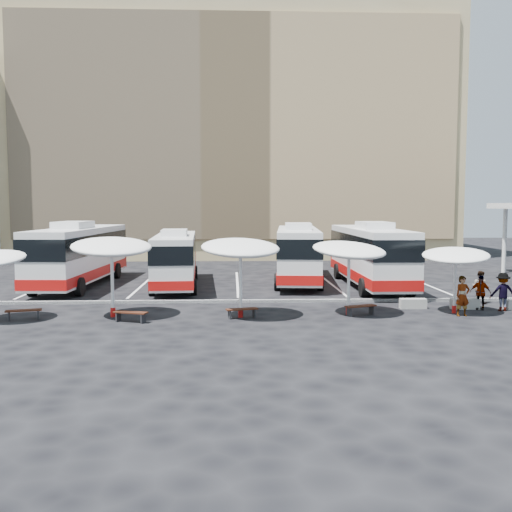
{
  "coord_description": "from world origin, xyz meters",
  "views": [
    {
      "loc": [
        -0.32,
        -28.63,
        4.97
      ],
      "look_at": [
        1.0,
        3.0,
        2.2
      ],
      "focal_mm": 40.0,
      "sensor_mm": 36.0,
      "label": 1
    }
  ],
  "objects_px": {
    "wood_bench_1": "(131,314)",
    "wood_bench_2": "(242,311)",
    "bus_3": "(370,253)",
    "sunshade_1": "(112,247)",
    "sunshade_2": "(240,248)",
    "sunshade_4": "(456,256)",
    "conc_bench_0": "(413,304)",
    "conc_bench_1": "(465,304)",
    "bus_0": "(80,253)",
    "bus_2": "(298,252)",
    "wood_bench_3": "(361,308)",
    "passenger_3": "(503,292)",
    "passenger_1": "(480,287)",
    "passenger_0": "(463,296)",
    "passenger_2": "(480,293)",
    "wood_bench_0": "(24,312)",
    "bus_1": "(176,257)",
    "sunshade_3": "(349,250)"
  },
  "relations": [
    {
      "from": "bus_2",
      "to": "passenger_3",
      "type": "relative_size",
      "value": 6.83
    },
    {
      "from": "bus_1",
      "to": "wood_bench_0",
      "type": "relative_size",
      "value": 7.36
    },
    {
      "from": "bus_0",
      "to": "bus_3",
      "type": "bearing_deg",
      "value": 0.07
    },
    {
      "from": "sunshade_1",
      "to": "sunshade_4",
      "type": "height_order",
      "value": "sunshade_1"
    },
    {
      "from": "bus_2",
      "to": "sunshade_1",
      "type": "bearing_deg",
      "value": -124.31
    },
    {
      "from": "wood_bench_0",
      "to": "passenger_1",
      "type": "height_order",
      "value": "passenger_1"
    },
    {
      "from": "bus_3",
      "to": "sunshade_1",
      "type": "xyz_separation_m",
      "value": [
        -13.9,
        -9.31,
        1.09
      ]
    },
    {
      "from": "sunshade_2",
      "to": "passenger_3",
      "type": "height_order",
      "value": "sunshade_2"
    },
    {
      "from": "bus_0",
      "to": "wood_bench_1",
      "type": "distance_m",
      "value": 12.77
    },
    {
      "from": "sunshade_4",
      "to": "wood_bench_1",
      "type": "relative_size",
      "value": 2.55
    },
    {
      "from": "conc_bench_0",
      "to": "conc_bench_1",
      "type": "distance_m",
      "value": 2.47
    },
    {
      "from": "bus_0",
      "to": "conc_bench_1",
      "type": "xyz_separation_m",
      "value": [
        20.79,
        -9.05,
        -1.82
      ]
    },
    {
      "from": "bus_2",
      "to": "wood_bench_2",
      "type": "relative_size",
      "value": 8.45
    },
    {
      "from": "passenger_0",
      "to": "passenger_2",
      "type": "height_order",
      "value": "passenger_0"
    },
    {
      "from": "sunshade_2",
      "to": "wood_bench_0",
      "type": "height_order",
      "value": "sunshade_2"
    },
    {
      "from": "bus_0",
      "to": "sunshade_3",
      "type": "xyz_separation_m",
      "value": [
        14.85,
        -10.22,
        0.89
      ]
    },
    {
      "from": "passenger_1",
      "to": "conc_bench_1",
      "type": "bearing_deg",
      "value": 94.41
    },
    {
      "from": "bus_0",
      "to": "sunshade_4",
      "type": "height_order",
      "value": "bus_0"
    },
    {
      "from": "sunshade_3",
      "to": "wood_bench_1",
      "type": "relative_size",
      "value": 2.88
    },
    {
      "from": "bus_3",
      "to": "wood_bench_3",
      "type": "xyz_separation_m",
      "value": [
        -2.67,
        -9.41,
        -1.72
      ]
    },
    {
      "from": "bus_0",
      "to": "wood_bench_1",
      "type": "relative_size",
      "value": 8.37
    },
    {
      "from": "sunshade_2",
      "to": "sunshade_3",
      "type": "xyz_separation_m",
      "value": [
        4.96,
        0.42,
        -0.15
      ]
    },
    {
      "from": "bus_1",
      "to": "wood_bench_0",
      "type": "height_order",
      "value": "bus_1"
    },
    {
      "from": "passenger_0",
      "to": "passenger_2",
      "type": "distance_m",
      "value": 2.18
    },
    {
      "from": "passenger_0",
      "to": "passenger_3",
      "type": "relative_size",
      "value": 1.0
    },
    {
      "from": "conc_bench_1",
      "to": "passenger_1",
      "type": "bearing_deg",
      "value": 47.32
    },
    {
      "from": "bus_1",
      "to": "bus_2",
      "type": "bearing_deg",
      "value": 9.97
    },
    {
      "from": "wood_bench_1",
      "to": "conc_bench_0",
      "type": "relative_size",
      "value": 1.21
    },
    {
      "from": "wood_bench_2",
      "to": "bus_2",
      "type": "bearing_deg",
      "value": 72.34
    },
    {
      "from": "wood_bench_1",
      "to": "wood_bench_2",
      "type": "height_order",
      "value": "wood_bench_1"
    },
    {
      "from": "sunshade_2",
      "to": "sunshade_3",
      "type": "height_order",
      "value": "sunshade_2"
    },
    {
      "from": "passenger_0",
      "to": "sunshade_2",
      "type": "bearing_deg",
      "value": 172.0
    },
    {
      "from": "wood_bench_1",
      "to": "sunshade_1",
      "type": "bearing_deg",
      "value": 129.15
    },
    {
      "from": "passenger_2",
      "to": "bus_3",
      "type": "bearing_deg",
      "value": 144.21
    },
    {
      "from": "bus_0",
      "to": "sunshade_2",
      "type": "bearing_deg",
      "value": -43.83
    },
    {
      "from": "bus_0",
      "to": "bus_2",
      "type": "height_order",
      "value": "bus_0"
    },
    {
      "from": "conc_bench_0",
      "to": "bus_1",
      "type": "bearing_deg",
      "value": 146.12
    },
    {
      "from": "bus_3",
      "to": "wood_bench_1",
      "type": "relative_size",
      "value": 8.26
    },
    {
      "from": "sunshade_2",
      "to": "sunshade_4",
      "type": "distance_m",
      "value": 9.99
    },
    {
      "from": "wood_bench_2",
      "to": "passenger_3",
      "type": "xyz_separation_m",
      "value": [
        12.43,
        1.26,
        0.58
      ]
    },
    {
      "from": "wood_bench_0",
      "to": "wood_bench_2",
      "type": "height_order",
      "value": "wood_bench_0"
    },
    {
      "from": "bus_2",
      "to": "wood_bench_3",
      "type": "xyz_separation_m",
      "value": [
        1.55,
        -11.74,
        -1.65
      ]
    },
    {
      "from": "wood_bench_2",
      "to": "sunshade_4",
      "type": "bearing_deg",
      "value": 4.57
    },
    {
      "from": "sunshade_1",
      "to": "wood_bench_2",
      "type": "xyz_separation_m",
      "value": [
        5.8,
        -0.54,
        -2.82
      ]
    },
    {
      "from": "sunshade_1",
      "to": "wood_bench_3",
      "type": "distance_m",
      "value": 11.58
    },
    {
      "from": "wood_bench_0",
      "to": "passenger_2",
      "type": "bearing_deg",
      "value": 4.52
    },
    {
      "from": "sunshade_1",
      "to": "sunshade_2",
      "type": "bearing_deg",
      "value": -3.21
    },
    {
      "from": "wood_bench_1",
      "to": "bus_2",
      "type": "bearing_deg",
      "value": 56.05
    },
    {
      "from": "sunshade_2",
      "to": "wood_bench_3",
      "type": "distance_m",
      "value": 6.15
    },
    {
      "from": "conc_bench_1",
      "to": "passenger_1",
      "type": "height_order",
      "value": "passenger_1"
    }
  ]
}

